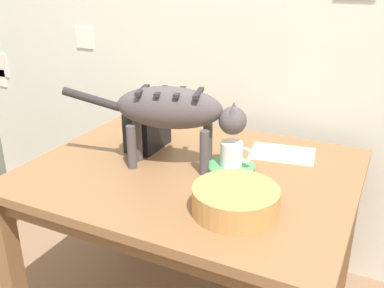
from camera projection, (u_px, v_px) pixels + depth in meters
wall_rear at (251, 13)px, 2.04m from camera, size 5.29×0.11×2.50m
dining_table at (192, 187)px, 1.73m from camera, size 1.23×1.00×0.73m
cat at (174, 112)px, 1.62m from camera, size 0.69×0.24×0.32m
saucer_bowl at (231, 168)px, 1.66m from camera, size 0.18×0.18×0.03m
coffee_mug at (232, 154)px, 1.63m from camera, size 0.13×0.08×0.09m
magazine at (282, 154)px, 1.82m from camera, size 0.29×0.22×0.01m
book_stack at (140, 121)px, 2.17m from camera, size 0.17×0.13×0.03m
wicker_basket at (236, 200)px, 1.37m from camera, size 0.28×0.28×0.09m
toaster at (148, 129)px, 1.86m from camera, size 0.12×0.20×0.18m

